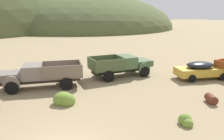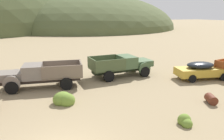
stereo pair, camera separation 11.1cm
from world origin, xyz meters
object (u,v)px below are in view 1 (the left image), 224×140
Objects in this scene: truck_primer_gray at (36,75)px; oil_drum_tipped at (211,99)px; truck_weathered_green at (125,65)px; car_faded_yellow at (204,70)px.

oil_drum_tipped is (10.40, -7.54, -0.74)m from truck_primer_gray.
truck_primer_gray and truck_weathered_green have the same top height.
car_faded_yellow is at bearing -31.52° from truck_weathered_green.
car_faded_yellow is at bearing 49.39° from oil_drum_tipped.
truck_weathered_green is at bearing -167.83° from truck_primer_gray.
truck_primer_gray is 1.25× the size of car_faded_yellow.
oil_drum_tipped is (2.42, -7.94, -0.73)m from truck_weathered_green.
car_faded_yellow is at bearing 176.53° from truck_primer_gray.
truck_weathered_green reaches higher than oil_drum_tipped.
truck_primer_gray is 14.48m from car_faded_yellow.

